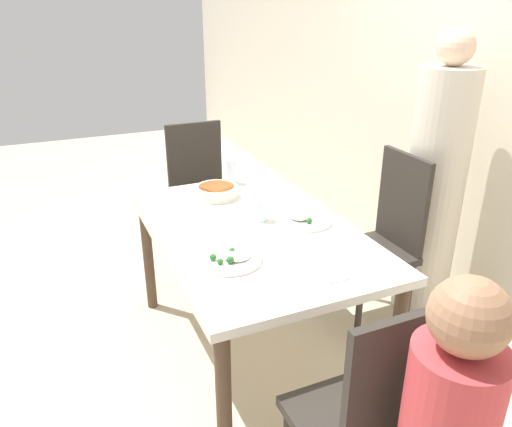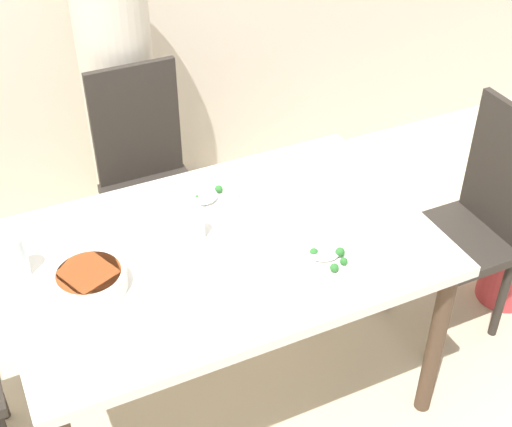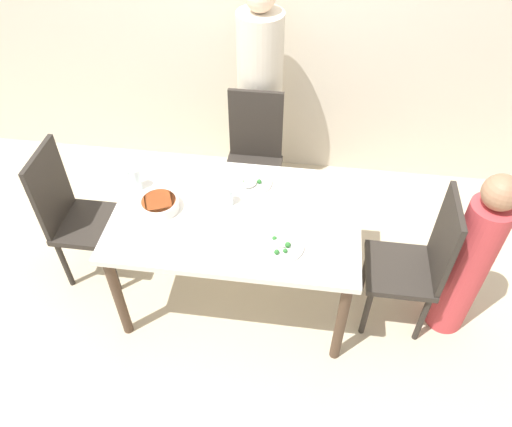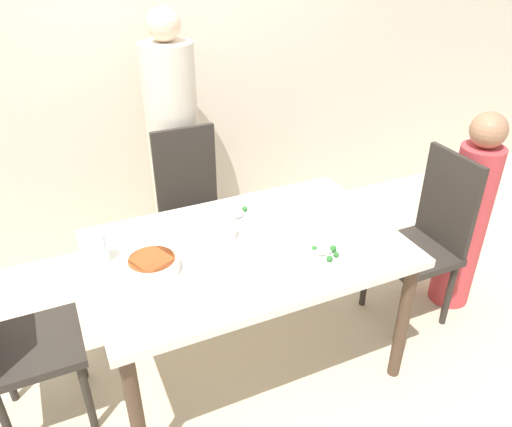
# 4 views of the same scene
# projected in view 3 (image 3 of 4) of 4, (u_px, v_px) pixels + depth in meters

# --- Properties ---
(ground_plane) EXTENTS (10.00, 10.00, 0.00)m
(ground_plane) POSITION_uv_depth(u_px,v_px,m) (239.00, 291.00, 3.37)
(ground_plane) COLOR beige
(wall_back) EXTENTS (10.00, 0.06, 2.70)m
(wall_back) POSITION_uv_depth(u_px,v_px,m) (268.00, 4.00, 3.44)
(wall_back) COLOR beige
(wall_back) RESTS_ON ground_plane
(dining_table) EXTENTS (1.41, 0.91, 0.74)m
(dining_table) POSITION_uv_depth(u_px,v_px,m) (237.00, 223.00, 2.91)
(dining_table) COLOR silver
(dining_table) RESTS_ON ground_plane
(chair_adult_spot) EXTENTS (0.40, 0.40, 0.99)m
(chair_adult_spot) POSITION_uv_depth(u_px,v_px,m) (254.00, 157.00, 3.57)
(chair_adult_spot) COLOR #2D2823
(chair_adult_spot) RESTS_ON ground_plane
(chair_child_spot) EXTENTS (0.40, 0.40, 0.99)m
(chair_child_spot) POSITION_uv_depth(u_px,v_px,m) (416.00, 262.00, 2.87)
(chair_child_spot) COLOR #2D2823
(chair_child_spot) RESTS_ON ground_plane
(chair_empty_left) EXTENTS (0.40, 0.40, 0.99)m
(chair_empty_left) POSITION_uv_depth(u_px,v_px,m) (75.00, 214.00, 3.15)
(chair_empty_left) COLOR #2D2823
(chair_empty_left) RESTS_ON ground_plane
(person_adult) EXTENTS (0.32, 0.32, 1.62)m
(person_adult) POSITION_uv_depth(u_px,v_px,m) (260.00, 105.00, 3.63)
(person_adult) COLOR beige
(person_adult) RESTS_ON ground_plane
(person_child) EXTENTS (0.23, 0.23, 1.19)m
(person_child) POSITION_uv_depth(u_px,v_px,m) (469.00, 262.00, 2.81)
(person_child) COLOR #C63D42
(person_child) RESTS_ON ground_plane
(bowl_curry) EXTENTS (0.23, 0.23, 0.07)m
(bowl_curry) POSITION_uv_depth(u_px,v_px,m) (159.00, 204.00, 2.85)
(bowl_curry) COLOR silver
(bowl_curry) RESTS_ON dining_table
(plate_rice_adult) EXTENTS (0.27, 0.27, 0.05)m
(plate_rice_adult) POSITION_uv_depth(u_px,v_px,m) (280.00, 244.00, 2.67)
(plate_rice_adult) COLOR white
(plate_rice_adult) RESTS_ON dining_table
(plate_rice_child) EXTENTS (0.24, 0.24, 0.05)m
(plate_rice_child) POSITION_uv_depth(u_px,v_px,m) (251.00, 182.00, 3.02)
(plate_rice_child) COLOR white
(plate_rice_child) RESTS_ON dining_table
(glass_water_tall) EXTENTS (0.07, 0.07, 0.15)m
(glass_water_tall) POSITION_uv_depth(u_px,v_px,m) (135.00, 179.00, 2.96)
(glass_water_tall) COLOR silver
(glass_water_tall) RESTS_ON dining_table
(glass_water_short) EXTENTS (0.07, 0.07, 0.11)m
(glass_water_short) POSITION_uv_depth(u_px,v_px,m) (227.00, 196.00, 2.87)
(glass_water_short) COLOR silver
(glass_water_short) RESTS_ON dining_table
(napkin_folded) EXTENTS (0.14, 0.14, 0.01)m
(napkin_folded) POSITION_uv_depth(u_px,v_px,m) (329.00, 205.00, 2.89)
(napkin_folded) COLOR white
(napkin_folded) RESTS_ON dining_table
(fork_steel) EXTENTS (0.17, 0.08, 0.01)m
(fork_steel) POSITION_uv_depth(u_px,v_px,m) (204.00, 174.00, 3.09)
(fork_steel) COLOR silver
(fork_steel) RESTS_ON dining_table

